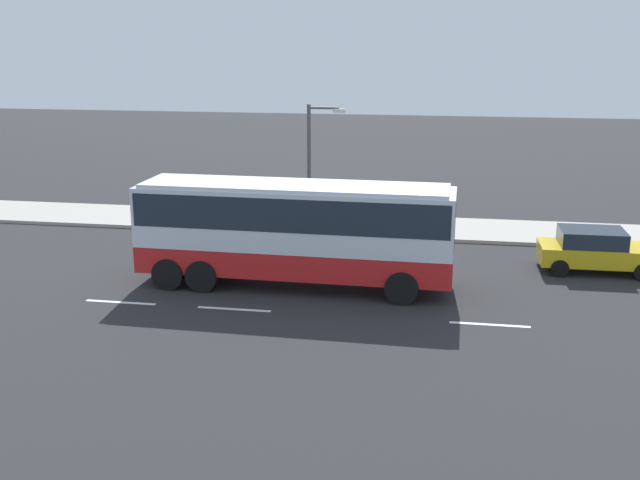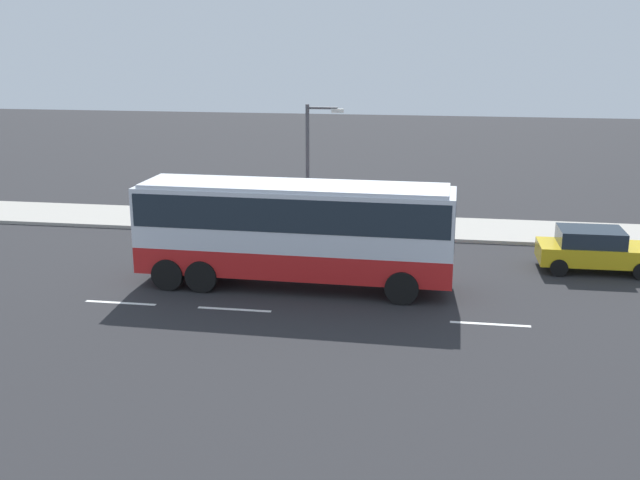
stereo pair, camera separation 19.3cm
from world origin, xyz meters
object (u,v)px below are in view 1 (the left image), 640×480
coach_bus (294,224)px  car_yellow_taxi (596,250)px  pedestrian_near_curb (188,203)px  street_lamp (313,158)px

coach_bus → car_yellow_taxi: coach_bus is taller
coach_bus → car_yellow_taxi: (10.57, 3.53, -1.40)m
car_yellow_taxi → pedestrian_near_curb: 17.45m
coach_bus → pedestrian_near_curb: coach_bus is taller
coach_bus → street_lamp: (-0.60, 7.01, 1.14)m
car_yellow_taxi → street_lamp: bearing=162.1°
coach_bus → street_lamp: bearing=95.9°
pedestrian_near_curb → street_lamp: street_lamp is taller
street_lamp → pedestrian_near_curb: bearing=176.2°
street_lamp → coach_bus: bearing=-85.1°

